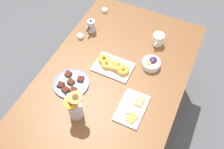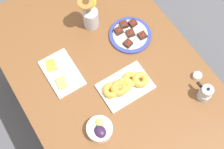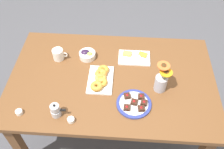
% 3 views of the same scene
% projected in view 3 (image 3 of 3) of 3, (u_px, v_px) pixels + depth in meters
% --- Properties ---
extents(ground_plane, '(6.00, 6.00, 0.00)m').
position_uv_depth(ground_plane, '(112.00, 125.00, 2.50)').
color(ground_plane, '#4C4C51').
extents(dining_table, '(1.60, 1.00, 0.74)m').
position_uv_depth(dining_table, '(112.00, 85.00, 2.00)').
color(dining_table, brown).
rests_on(dining_table, ground_plane).
extents(coffee_mug, '(0.12, 0.09, 0.09)m').
position_uv_depth(coffee_mug, '(58.00, 54.00, 2.04)').
color(coffee_mug, white).
rests_on(coffee_mug, dining_table).
extents(grape_bowl, '(0.13, 0.13, 0.07)m').
position_uv_depth(grape_bowl, '(87.00, 55.00, 2.07)').
color(grape_bowl, white).
rests_on(grape_bowl, dining_table).
extents(cheese_platter, '(0.26, 0.17, 0.03)m').
position_uv_depth(cheese_platter, '(134.00, 57.00, 2.07)').
color(cheese_platter, white).
rests_on(cheese_platter, dining_table).
extents(croissant_platter, '(0.19, 0.29, 0.05)m').
position_uv_depth(croissant_platter, '(101.00, 78.00, 1.90)').
color(croissant_platter, white).
rests_on(croissant_platter, dining_table).
extents(jam_cup_honey, '(0.05, 0.05, 0.03)m').
position_uv_depth(jam_cup_honey, '(71.00, 120.00, 1.68)').
color(jam_cup_honey, white).
rests_on(jam_cup_honey, dining_table).
extents(jam_cup_berry, '(0.05, 0.05, 0.03)m').
position_uv_depth(jam_cup_berry, '(19.00, 112.00, 1.72)').
color(jam_cup_berry, white).
rests_on(jam_cup_berry, dining_table).
extents(dessert_plate, '(0.25, 0.25, 0.05)m').
position_uv_depth(dessert_plate, '(134.00, 103.00, 1.77)').
color(dessert_plate, navy).
rests_on(dessert_plate, dining_table).
extents(flower_vase, '(0.11, 0.11, 0.24)m').
position_uv_depth(flower_vase, '(161.00, 82.00, 1.81)').
color(flower_vase, '#B2B2BC').
rests_on(flower_vase, dining_table).
extents(moka_pot, '(0.11, 0.07, 0.12)m').
position_uv_depth(moka_pot, '(56.00, 111.00, 1.68)').
color(moka_pot, '#B7B7BC').
rests_on(moka_pot, dining_table).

